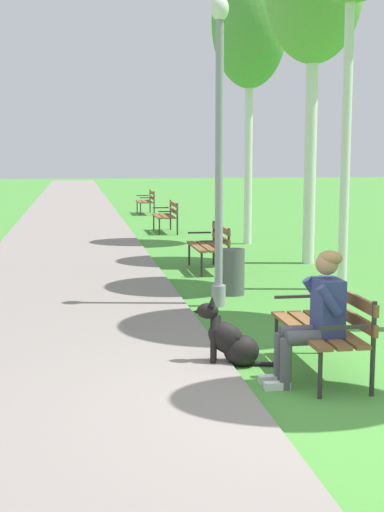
{
  "coord_description": "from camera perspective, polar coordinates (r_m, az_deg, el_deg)",
  "views": [
    {
      "loc": [
        -1.9,
        -5.52,
        2.11
      ],
      "look_at": [
        -0.52,
        2.93,
        0.9
      ],
      "focal_mm": 50.29,
      "sensor_mm": 36.0,
      "label": 1
    }
  ],
  "objects": [
    {
      "name": "ground_plane",
      "position": [
        6.21,
        9.32,
        -11.93
      ],
      "size": [
        120.0,
        120.0,
        0.0
      ],
      "primitive_type": "plane",
      "color": "#478E38"
    },
    {
      "name": "park_bench_mid",
      "position": [
        13.12,
        1.53,
        1.05
      ],
      "size": [
        0.55,
        1.5,
        0.85
      ],
      "color": "brown",
      "rests_on": "ground"
    },
    {
      "name": "person_seated_on_near_bench",
      "position": [
        6.68,
        9.87,
        -4.44
      ],
      "size": [
        0.74,
        0.49,
        1.25
      ],
      "color": "#4C4C51",
      "rests_on": "ground"
    },
    {
      "name": "paved_path",
      "position": [
        29.6,
        -9.54,
        3.89
      ],
      "size": [
        3.32,
        60.0,
        0.04
      ],
      "primitive_type": "cube",
      "color": "gray",
      "rests_on": "ground"
    },
    {
      "name": "park_bench_near",
      "position": [
        7.06,
        10.65,
        -5.19
      ],
      "size": [
        0.55,
        1.5,
        0.85
      ],
      "color": "brown",
      "rests_on": "ground"
    },
    {
      "name": "birch_tree_fifth",
      "position": [
        17.33,
        4.62,
        17.88
      ],
      "size": [
        1.77,
        1.67,
        6.62
      ],
      "color": "silver",
      "rests_on": "ground"
    },
    {
      "name": "litter_bin",
      "position": [
        10.89,
        3.26,
        -1.27
      ],
      "size": [
        0.36,
        0.36,
        0.7
      ],
      "primitive_type": "cylinder",
      "color": "#515156",
      "rests_on": "ground"
    },
    {
      "name": "lamp_post_near",
      "position": [
        9.89,
        2.18,
        8.41
      ],
      "size": [
        0.24,
        0.24,
        4.2
      ],
      "color": "gray",
      "rests_on": "ground"
    },
    {
      "name": "park_bench_far",
      "position": [
        19.66,
        -1.98,
        3.38
      ],
      "size": [
        0.55,
        1.5,
        0.85
      ],
      "color": "brown",
      "rests_on": "ground"
    },
    {
      "name": "dog_black",
      "position": [
        7.26,
        3.12,
        -6.73
      ],
      "size": [
        0.82,
        0.39,
        0.71
      ],
      "color": "black",
      "rests_on": "ground"
    },
    {
      "name": "park_bench_furthest",
      "position": [
        25.83,
        -3.6,
        4.48
      ],
      "size": [
        0.55,
        1.5,
        0.85
      ],
      "color": "brown",
      "rests_on": "ground"
    }
  ]
}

